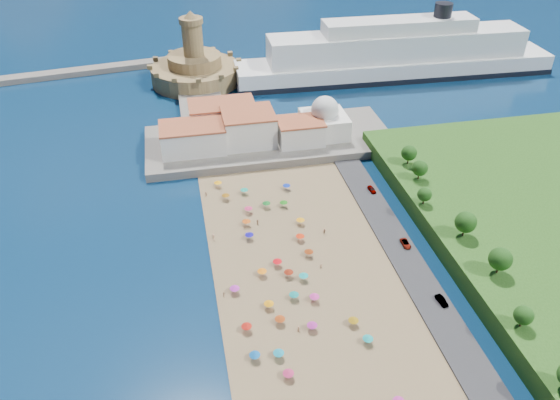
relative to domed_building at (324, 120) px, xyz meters
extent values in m
plane|color=#071938|center=(-30.00, -71.00, -8.97)|extent=(700.00, 700.00, 0.00)
cube|color=#59544C|center=(-20.00, 2.00, -7.47)|extent=(90.00, 36.00, 3.00)
cube|color=#59544C|center=(-42.00, 37.00, -7.77)|extent=(18.00, 70.00, 2.40)
cube|color=silver|center=(-48.00, -2.00, -1.47)|extent=(22.00, 14.00, 9.00)
cube|color=silver|center=(-28.00, 0.00, -0.47)|extent=(18.00, 16.00, 11.00)
cube|color=silver|center=(-10.00, -4.00, -1.97)|extent=(16.00, 12.00, 8.00)
cube|color=silver|center=(-36.00, 12.00, -0.97)|extent=(24.00, 14.00, 10.00)
cube|color=silver|center=(0.00, 0.00, -1.97)|extent=(16.00, 16.00, 8.00)
sphere|color=silver|center=(0.00, 0.00, 4.03)|extent=(10.00, 10.00, 10.00)
cylinder|color=silver|center=(0.00, 0.00, 7.83)|extent=(1.20, 1.20, 1.60)
cylinder|color=#9F864F|center=(-42.00, 67.00, -4.97)|extent=(40.00, 40.00, 8.00)
cylinder|color=#9F864F|center=(-42.00, 67.00, 1.53)|extent=(24.00, 24.00, 5.00)
cylinder|color=#9F864F|center=(-42.00, 67.00, 11.03)|extent=(9.00, 9.00, 14.00)
cylinder|color=#9F864F|center=(-42.00, 67.00, 19.23)|extent=(10.40, 10.40, 2.40)
cone|color=#9F864F|center=(-42.00, 67.00, 21.93)|extent=(6.00, 6.00, 3.00)
cube|color=black|center=(49.62, 55.97, -7.77)|extent=(149.91, 26.22, 2.40)
cube|color=white|center=(49.62, 55.97, -4.52)|extent=(148.90, 25.79, 8.90)
cube|color=white|center=(49.62, 55.97, 5.86)|extent=(119.13, 21.03, 11.87)
cube|color=white|center=(49.62, 55.97, 14.76)|extent=(69.58, 15.73, 5.93)
cylinder|color=black|center=(69.39, 55.43, 20.70)|extent=(7.91, 7.91, 5.93)
cylinder|color=gray|center=(-25.20, -72.18, -7.72)|extent=(0.07, 0.07, 2.00)
cone|color=#119D99|center=(-25.20, -72.18, -6.82)|extent=(2.50, 2.50, 0.60)
cylinder|color=gray|center=(-17.39, -89.51, -7.72)|extent=(0.07, 0.07, 2.00)
cone|color=#916A0D|center=(-17.39, -89.51, -6.82)|extent=(2.50, 2.50, 0.60)
cylinder|color=gray|center=(-34.17, -85.58, -7.72)|extent=(0.07, 0.07, 2.00)
cone|color=#9E380E|center=(-34.17, -85.58, -6.82)|extent=(2.50, 2.50, 0.60)
cylinder|color=gray|center=(-34.48, -39.74, -7.72)|extent=(0.07, 0.07, 2.00)
cone|color=#C2295A|center=(-34.48, -39.74, -6.82)|extent=(2.50, 2.50, 0.60)
cylinder|color=gray|center=(-29.16, -78.39, -7.72)|extent=(0.07, 0.07, 2.00)
cone|color=#0D7F7B|center=(-29.16, -78.39, -6.82)|extent=(2.50, 2.50, 0.60)
cylinder|color=gray|center=(-28.68, -70.08, -7.72)|extent=(0.07, 0.07, 2.00)
cone|color=maroon|center=(-28.68, -70.08, -6.82)|extent=(2.50, 2.50, 0.60)
cylinder|color=gray|center=(-30.71, -65.38, -7.72)|extent=(0.07, 0.07, 2.00)
cone|color=red|center=(-30.71, -65.38, -6.82)|extent=(2.50, 2.50, 0.60)
cylinder|color=gray|center=(-41.96, -23.42, -7.72)|extent=(0.07, 0.07, 2.00)
cone|color=#F5A10A|center=(-41.96, -23.42, -6.82)|extent=(2.50, 2.50, 0.60)
cylinder|color=gray|center=(-20.41, -48.62, -7.72)|extent=(0.07, 0.07, 2.00)
cone|color=#FDA00D|center=(-20.41, -48.62, -6.82)|extent=(2.50, 2.50, 0.60)
cylinder|color=gray|center=(-35.37, -68.32, -7.72)|extent=(0.07, 0.07, 2.00)
cone|color=orange|center=(-35.37, -68.32, -6.82)|extent=(2.50, 2.50, 0.60)
cylinder|color=gray|center=(-23.37, -38.77, -7.72)|extent=(0.07, 0.07, 2.00)
cone|color=#1C7314|center=(-23.37, -38.77, -6.82)|extent=(2.50, 2.50, 0.60)
cylinder|color=gray|center=(-15.89, -95.43, -7.72)|extent=(0.07, 0.07, 2.00)
cone|color=#0F8D8C|center=(-15.89, -95.43, -6.82)|extent=(2.50, 2.50, 0.60)
cylinder|color=gray|center=(-42.20, -86.28, -7.72)|extent=(0.07, 0.07, 2.00)
cone|color=#B4180E|center=(-42.20, -86.28, -6.82)|extent=(2.50, 2.50, 0.60)
cylinder|color=gray|center=(-35.54, -101.06, -7.72)|extent=(0.07, 0.07, 2.00)
cone|color=#A92451|center=(-35.54, -101.06, -6.82)|extent=(2.50, 2.50, 0.60)
cone|color=#BF2892|center=(-15.20, -112.18, -6.82)|extent=(2.50, 2.50, 0.60)
cylinder|color=gray|center=(-27.24, -89.01, -7.72)|extent=(0.07, 0.07, 2.00)
cone|color=#A42388|center=(-27.24, -89.01, -6.82)|extent=(2.50, 2.50, 0.60)
cylinder|color=gray|center=(-24.36, -80.09, -7.72)|extent=(0.07, 0.07, 2.00)
cone|color=#CB2B8E|center=(-24.36, -80.09, -6.82)|extent=(2.50, 2.50, 0.60)
cylinder|color=gray|center=(-35.79, -80.18, -7.72)|extent=(0.07, 0.07, 2.00)
cone|color=orange|center=(-35.79, -80.18, -6.82)|extent=(2.50, 2.50, 0.60)
cylinder|color=gray|center=(-36.06, -46.04, -7.72)|extent=(0.07, 0.07, 2.00)
cone|color=#C14C0F|center=(-36.06, -46.04, -6.82)|extent=(2.50, 2.50, 0.60)
cylinder|color=gray|center=(-36.48, -95.35, -7.72)|extent=(0.07, 0.07, 2.00)
cone|color=teal|center=(-36.48, -95.35, -6.82)|extent=(2.50, 2.50, 0.60)
cylinder|color=gray|center=(-22.25, -56.03, -7.72)|extent=(0.07, 0.07, 2.00)
cone|color=red|center=(-22.25, -56.03, -6.82)|extent=(2.50, 2.50, 0.60)
cylinder|color=gray|center=(-41.71, -94.83, -7.72)|extent=(0.07, 0.07, 2.00)
cone|color=#0B4F97|center=(-41.71, -94.83, -6.82)|extent=(2.50, 2.50, 0.60)
cylinder|color=gray|center=(-28.62, -38.11, -7.72)|extent=(0.07, 0.07, 2.00)
cone|color=#11621E|center=(-28.62, -38.11, -6.82)|extent=(2.50, 2.50, 0.60)
cylinder|color=gray|center=(-40.35, -31.26, -7.72)|extent=(0.07, 0.07, 2.00)
cone|color=#89540C|center=(-40.35, -31.26, -6.82)|extent=(2.50, 2.50, 0.60)
cylinder|color=gray|center=(-36.24, -52.52, -7.72)|extent=(0.07, 0.07, 2.00)
cone|color=#140B9A|center=(-36.24, -52.52, -6.82)|extent=(2.50, 2.50, 0.60)
cylinder|color=gray|center=(-34.20, -29.34, -7.72)|extent=(0.07, 0.07, 2.00)
cone|color=#10957A|center=(-34.20, -29.34, -6.82)|extent=(2.50, 2.50, 0.60)
cylinder|color=gray|center=(-43.21, -73.24, -7.72)|extent=(0.07, 0.07, 2.00)
cone|color=#B326AB|center=(-43.21, -73.24, -6.82)|extent=(2.50, 2.50, 0.60)
cylinder|color=gray|center=(-21.52, -63.15, -7.72)|extent=(0.07, 0.07, 2.00)
cone|color=maroon|center=(-21.52, -63.15, -6.82)|extent=(2.50, 2.50, 0.60)
cylinder|color=gray|center=(-20.44, -29.54, -7.72)|extent=(0.07, 0.07, 2.00)
cone|color=#0D29AA|center=(-20.44, -29.54, -6.82)|extent=(2.50, 2.50, 0.60)
imported|color=tan|center=(-45.98, -73.95, -7.94)|extent=(0.66, 0.81, 1.57)
imported|color=tan|center=(-30.40, -88.80, -7.89)|extent=(0.96, 0.94, 1.67)
imported|color=tan|center=(-46.25, -50.62, -7.78)|extent=(1.35, 0.95, 1.89)
imported|color=tan|center=(-32.74, -46.04, -7.85)|extent=(1.08, 1.06, 1.75)
imported|color=tan|center=(-14.63, -54.23, -7.83)|extent=(1.73, 1.02, 1.78)
imported|color=tan|center=(-46.32, -28.15, -7.86)|extent=(0.86, 1.08, 1.72)
imported|color=tan|center=(-19.55, -68.67, -7.90)|extent=(0.71, 0.60, 1.65)
imported|color=gray|center=(6.00, -64.52, -7.65)|extent=(2.14, 4.51, 1.24)
imported|color=gray|center=(6.00, -87.26, -7.58)|extent=(2.01, 4.36, 1.38)
imported|color=gray|center=(6.00, -36.60, -7.58)|extent=(2.05, 4.22, 1.39)
cylinder|color=#382314|center=(16.71, -102.21, -1.77)|extent=(0.50, 0.50, 2.42)
sphere|color=#14380F|center=(16.71, -102.21, 0.41)|extent=(4.35, 4.35, 4.35)
cylinder|color=#382314|center=(20.73, -85.21, -1.37)|extent=(0.50, 0.50, 3.22)
sphere|color=#14380F|center=(20.73, -85.21, 1.53)|extent=(5.79, 5.79, 5.79)
cylinder|color=#382314|center=(19.57, -69.73, -1.36)|extent=(0.50, 0.50, 3.23)
sphere|color=#14380F|center=(19.57, -69.73, 1.55)|extent=(5.81, 5.81, 5.81)
cylinder|color=#382314|center=(15.34, -53.44, -1.80)|extent=(0.50, 0.50, 2.35)
sphere|color=#14380F|center=(15.34, -53.44, 0.32)|extent=(4.23, 4.23, 4.23)
cylinder|color=#382314|center=(19.50, -40.27, -1.59)|extent=(0.50, 0.50, 2.77)
sphere|color=#14380F|center=(19.50, -40.27, 0.90)|extent=(4.99, 4.99, 4.99)
cylinder|color=#382314|center=(19.89, -30.84, -1.56)|extent=(0.50, 0.50, 2.83)
sphere|color=#14380F|center=(19.89, -30.84, 0.99)|extent=(5.10, 5.10, 5.10)
camera|label=1|loc=(-52.25, -173.47, 88.35)|focal=35.00mm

